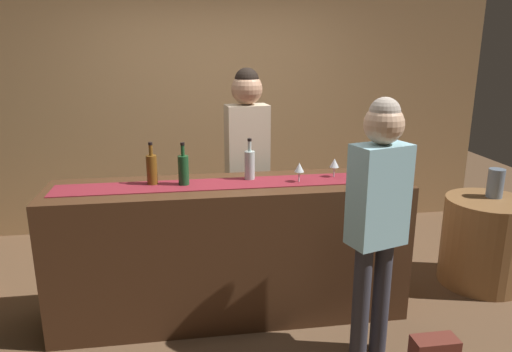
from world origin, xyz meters
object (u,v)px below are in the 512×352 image
Objects in this scene: wine_glass_near_customer at (334,164)px; bartender at (247,151)px; wine_bottle_amber at (152,169)px; customer_sipping at (378,204)px; vase_on_side_table at (496,183)px; wine_bottle_clear at (250,164)px; round_side_table at (484,242)px; wine_bottle_green at (183,169)px; wine_glass_mid_counter at (299,168)px; wine_glass_far_end at (379,163)px.

bartender is (-0.57, 0.53, -0.00)m from wine_glass_near_customer.
customer_sipping reaches higher than wine_bottle_amber.
wine_bottle_clear is at bearing -176.58° from vase_on_side_table.
customer_sipping reaches higher than vase_on_side_table.
wine_glass_near_customer is at bearing -173.61° from vase_on_side_table.
round_side_table is at bearing 1.82° from wine_bottle_clear.
wine_glass_near_customer is (0.62, -0.04, -0.01)m from wine_bottle_clear.
round_side_table is 3.08× the size of vase_on_side_table.
round_side_table is at bearing 3.09° from wine_bottle_green.
wine_glass_near_customer is 0.08× the size of bartender.
wine_bottle_clear reaches higher than round_side_table.
wine_bottle_green reaches higher than wine_glass_mid_counter.
vase_on_side_table is at bearing 4.36° from wine_bottle_green.
bartender is at bearing 35.00° from wine_bottle_amber.
customer_sipping is 1.63m from vase_on_side_table.
bartender is (-0.90, 0.57, -0.00)m from wine_glass_far_end.
bartender is 2.41× the size of round_side_table.
wine_glass_mid_counter is 1.00× the size of wine_glass_far_end.
vase_on_side_table is (0.07, 0.06, 0.49)m from round_side_table.
wine_glass_mid_counter is at bearing -175.16° from wine_glass_far_end.
wine_bottle_green is 0.18× the size of customer_sipping.
wine_bottle_green is at bearing -171.58° from wine_bottle_clear.
bartender reaches higher than wine_bottle_clear.
bartender is at bearing 169.59° from vase_on_side_table.
wine_bottle_amber is at bearing -176.94° from vase_on_side_table.
round_side_table is (1.03, 0.14, -0.75)m from wine_glass_far_end.
wine_glass_far_end is at bearing -4.44° from wine_bottle_clear.
customer_sipping is 2.27× the size of round_side_table.
wine_bottle_clear and wine_bottle_amber have the same top height.
wine_glass_mid_counter is 1.82m from round_side_table.
wine_bottle_amber is 0.90m from bartender.
wine_glass_mid_counter is (0.34, -0.13, -0.01)m from wine_bottle_clear.
customer_sipping is (0.68, -0.72, -0.09)m from wine_bottle_clear.
wine_bottle_amber is at bearing 179.37° from wine_glass_near_customer.
wine_glass_near_customer is at bearing 77.95° from customer_sipping.
wine_bottle_amber reaches higher than round_side_table.
wine_bottle_green is 1.09m from wine_glass_near_customer.
wine_bottle_green and wine_bottle_amber have the same top height.
wine_bottle_clear is 2.08m from vase_on_side_table.
wine_bottle_green is 2.10× the size of wine_glass_near_customer.
wine_glass_near_customer is 0.78m from bartender.
wine_bottle_clear is at bearing 159.42° from wine_glass_mid_counter.
bartender reaches higher than customer_sipping.
wine_glass_near_customer is 0.60× the size of vase_on_side_table.
wine_glass_near_customer is 0.30m from wine_glass_mid_counter.
customer_sipping is at bearing -85.18° from wine_glass_near_customer.
wine_bottle_amber is at bearing 28.58° from bartender.
bartender is 1.06× the size of customer_sipping.
round_side_table is at bearing 161.07° from bartender.
wine_glass_far_end is (1.64, -0.05, -0.01)m from wine_bottle_amber.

